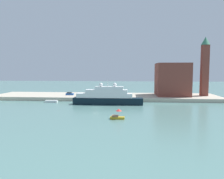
{
  "coord_description": "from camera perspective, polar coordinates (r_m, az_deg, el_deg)",
  "views": [
    {
      "loc": [
        12.57,
        -79.3,
        13.87
      ],
      "look_at": [
        5.41,
        6.0,
        6.35
      ],
      "focal_mm": 34.82,
      "sensor_mm": 36.0,
      "label": 1
    }
  ],
  "objects": [
    {
      "name": "ground",
      "position": [
        81.48,
        -4.17,
        -4.79
      ],
      "size": [
        400.0,
        400.0,
        0.0
      ],
      "primitive_type": "plane",
      "color": "slate"
    },
    {
      "name": "quay_dock",
      "position": [
        108.74,
        -1.88,
        -1.87
      ],
      "size": [
        110.0,
        23.84,
        1.65
      ],
      "primitive_type": "cube",
      "color": "#B7AD99",
      "rests_on": "ground"
    },
    {
      "name": "large_yacht",
      "position": [
        88.57,
        -1.35,
        -2.03
      ],
      "size": [
        28.38,
        3.75,
        10.27
      ],
      "color": "black",
      "rests_on": "ground"
    },
    {
      "name": "small_motorboat",
      "position": [
        62.49,
        1.43,
        -6.83
      ],
      "size": [
        4.11,
        1.76,
        2.96
      ],
      "color": "#B7991E",
      "rests_on": "ground"
    },
    {
      "name": "work_barge",
      "position": [
        98.19,
        -15.64,
        -3.02
      ],
      "size": [
        5.33,
        1.7,
        0.91
      ],
      "primitive_type": "cube",
      "color": "silver",
      "rests_on": "ground"
    },
    {
      "name": "harbor_building",
      "position": [
        110.32,
        15.49,
        2.59
      ],
      "size": [
        15.33,
        15.83,
        15.78
      ],
      "primitive_type": "cube",
      "color": "brown",
      "rests_on": "quay_dock"
    },
    {
      "name": "bell_tower",
      "position": [
        113.77,
        23.19,
        6.1
      ],
      "size": [
        4.2,
        4.2,
        28.21
      ],
      "color": "brown",
      "rests_on": "quay_dock"
    },
    {
      "name": "parked_car",
      "position": [
        110.33,
        -11.05,
        -1.1
      ],
      "size": [
        3.81,
        1.85,
        1.46
      ],
      "color": "#1E4C99",
      "rests_on": "quay_dock"
    },
    {
      "name": "person_figure",
      "position": [
        103.34,
        -9.11,
        -1.4
      ],
      "size": [
        0.36,
        0.36,
        1.68
      ],
      "color": "maroon",
      "rests_on": "quay_dock"
    },
    {
      "name": "mooring_bollard",
      "position": [
        98.1,
        -3.19,
        -1.88
      ],
      "size": [
        0.39,
        0.39,
        0.9
      ],
      "primitive_type": "cylinder",
      "color": "black",
      "rests_on": "quay_dock"
    }
  ]
}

